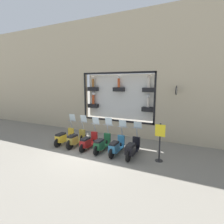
{
  "coord_description": "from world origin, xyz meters",
  "views": [
    {
      "loc": [
        -7.36,
        -4.8,
        3.59
      ],
      "look_at": [
        1.79,
        -0.42,
        1.9
      ],
      "focal_mm": 28.0,
      "sensor_mm": 36.0,
      "label": 1
    }
  ],
  "objects_px": {
    "scooter_green_2": "(102,144)",
    "scooter_red_3": "(88,142)",
    "shop_sign_post": "(160,141)",
    "scooter_teal_1": "(116,146)",
    "scooter_olive_4": "(76,139)",
    "scooter_black_0": "(132,148)",
    "scooter_yellow_5": "(64,137)"
  },
  "relations": [
    {
      "from": "scooter_green_2",
      "to": "scooter_red_3",
      "type": "relative_size",
      "value": 1.0
    },
    {
      "from": "shop_sign_post",
      "to": "scooter_teal_1",
      "type": "bearing_deg",
      "value": 93.9
    },
    {
      "from": "scooter_teal_1",
      "to": "shop_sign_post",
      "type": "distance_m",
      "value": 2.19
    },
    {
      "from": "scooter_green_2",
      "to": "scooter_olive_4",
      "type": "distance_m",
      "value": 1.69
    },
    {
      "from": "scooter_black_0",
      "to": "shop_sign_post",
      "type": "height_order",
      "value": "shop_sign_post"
    },
    {
      "from": "scooter_teal_1",
      "to": "scooter_olive_4",
      "type": "distance_m",
      "value": 2.53
    },
    {
      "from": "scooter_olive_4",
      "to": "scooter_red_3",
      "type": "bearing_deg",
      "value": -90.53
    },
    {
      "from": "scooter_black_0",
      "to": "scooter_yellow_5",
      "type": "relative_size",
      "value": 1.0
    },
    {
      "from": "shop_sign_post",
      "to": "scooter_yellow_5",
      "type": "bearing_deg",
      "value": 91.46
    },
    {
      "from": "scooter_black_0",
      "to": "shop_sign_post",
      "type": "xyz_separation_m",
      "value": [
        0.14,
        -1.27,
        0.53
      ]
    },
    {
      "from": "scooter_green_2",
      "to": "shop_sign_post",
      "type": "xyz_separation_m",
      "value": [
        0.14,
        -2.96,
        0.54
      ]
    },
    {
      "from": "scooter_black_0",
      "to": "scooter_olive_4",
      "type": "bearing_deg",
      "value": 89.97
    },
    {
      "from": "scooter_teal_1",
      "to": "scooter_red_3",
      "type": "xyz_separation_m",
      "value": [
        -0.0,
        1.69,
        -0.01
      ]
    },
    {
      "from": "scooter_teal_1",
      "to": "scooter_yellow_5",
      "type": "xyz_separation_m",
      "value": [
        0.0,
        3.38,
        0.01
      ]
    },
    {
      "from": "scooter_teal_1",
      "to": "scooter_yellow_5",
      "type": "bearing_deg",
      "value": 89.93
    },
    {
      "from": "scooter_teal_1",
      "to": "scooter_green_2",
      "type": "distance_m",
      "value": 0.84
    },
    {
      "from": "scooter_teal_1",
      "to": "shop_sign_post",
      "type": "height_order",
      "value": "shop_sign_post"
    },
    {
      "from": "shop_sign_post",
      "to": "scooter_green_2",
      "type": "bearing_deg",
      "value": 92.74
    },
    {
      "from": "scooter_yellow_5",
      "to": "shop_sign_post",
      "type": "xyz_separation_m",
      "value": [
        0.14,
        -5.49,
        0.53
      ]
    },
    {
      "from": "shop_sign_post",
      "to": "scooter_red_3",
      "type": "bearing_deg",
      "value": 92.2
    },
    {
      "from": "scooter_black_0",
      "to": "scooter_olive_4",
      "type": "xyz_separation_m",
      "value": [
        0.0,
        3.38,
        0.0
      ]
    },
    {
      "from": "scooter_yellow_5",
      "to": "shop_sign_post",
      "type": "height_order",
      "value": "shop_sign_post"
    },
    {
      "from": "scooter_green_2",
      "to": "scooter_red_3",
      "type": "distance_m",
      "value": 0.84
    },
    {
      "from": "scooter_yellow_5",
      "to": "scooter_green_2",
      "type": "bearing_deg",
      "value": -90.04
    },
    {
      "from": "scooter_teal_1",
      "to": "scooter_olive_4",
      "type": "xyz_separation_m",
      "value": [
        0.01,
        2.53,
        0.02
      ]
    },
    {
      "from": "scooter_olive_4",
      "to": "shop_sign_post",
      "type": "height_order",
      "value": "shop_sign_post"
    },
    {
      "from": "scooter_teal_1",
      "to": "scooter_green_2",
      "type": "bearing_deg",
      "value": 89.82
    },
    {
      "from": "scooter_yellow_5",
      "to": "scooter_black_0",
      "type": "bearing_deg",
      "value": -90.0
    },
    {
      "from": "scooter_red_3",
      "to": "shop_sign_post",
      "type": "height_order",
      "value": "shop_sign_post"
    },
    {
      "from": "scooter_green_2",
      "to": "scooter_red_3",
      "type": "bearing_deg",
      "value": 90.31
    },
    {
      "from": "scooter_olive_4",
      "to": "scooter_yellow_5",
      "type": "height_order",
      "value": "scooter_yellow_5"
    },
    {
      "from": "scooter_green_2",
      "to": "shop_sign_post",
      "type": "distance_m",
      "value": 3.01
    }
  ]
}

